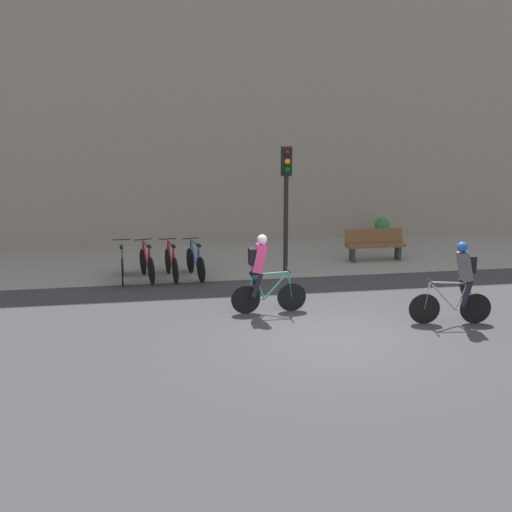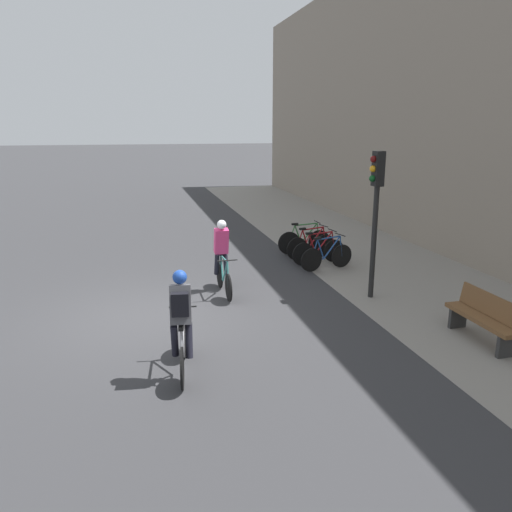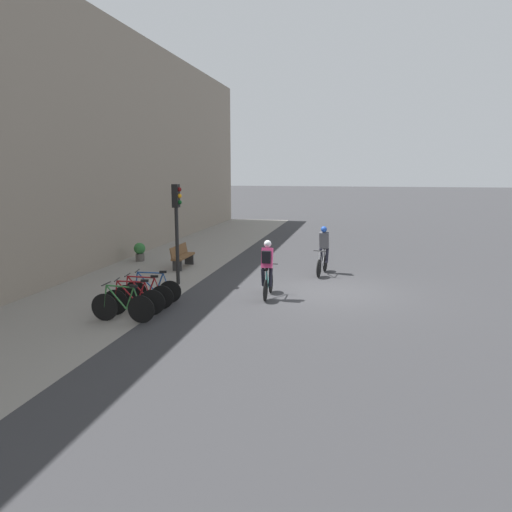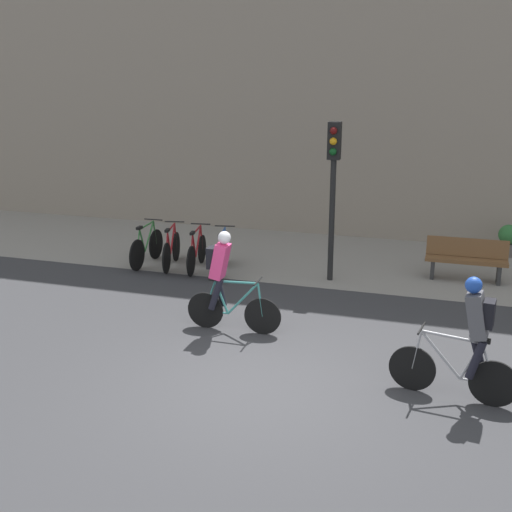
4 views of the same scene
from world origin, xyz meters
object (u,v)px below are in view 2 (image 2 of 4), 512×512
(cyclist_pink, at_px, (222,254))
(parked_bike_3, at_px, (327,256))
(bench, at_px, (485,317))
(parked_bike_0, at_px, (304,240))
(traffic_light_pole, at_px, (376,198))
(cyclist_grey, at_px, (181,321))
(parked_bike_1, at_px, (311,245))
(parked_bike_2, at_px, (319,250))

(cyclist_pink, height_order, parked_bike_3, cyclist_pink)
(parked_bike_3, distance_m, bench, 5.27)
(parked_bike_0, bearing_deg, cyclist_pink, -45.81)
(parked_bike_0, bearing_deg, traffic_light_pole, 1.61)
(cyclist_grey, height_order, bench, cyclist_grey)
(parked_bike_1, bearing_deg, cyclist_pink, -52.25)
(parked_bike_0, relative_size, parked_bike_3, 1.05)
(cyclist_pink, xyz_separation_m, cyclist_grey, (3.98, -1.37, -0.00))
(cyclist_pink, height_order, parked_bike_1, cyclist_pink)
(parked_bike_3, relative_size, bench, 0.96)
(parked_bike_3, bearing_deg, traffic_light_pole, 2.88)
(cyclist_pink, bearing_deg, parked_bike_3, 110.77)
(cyclist_pink, xyz_separation_m, traffic_light_pole, (1.21, 3.27, 1.38))
(parked_bike_2, bearing_deg, cyclist_grey, -37.96)
(parked_bike_2, bearing_deg, parked_bike_0, 179.96)
(parked_bike_0, xyz_separation_m, traffic_light_pole, (4.28, 0.12, 1.92))
(bench, bearing_deg, parked_bike_2, -170.15)
(parked_bike_0, xyz_separation_m, parked_bike_2, (1.25, -0.00, -0.02))
(parked_bike_2, xyz_separation_m, parked_bike_3, (0.62, 0.00, -0.00))
(cyclist_pink, xyz_separation_m, parked_bike_0, (-3.06, 3.15, -0.53))
(parked_bike_3, bearing_deg, cyclist_grey, -41.16)
(traffic_light_pole, bearing_deg, parked_bike_3, -177.12)
(cyclist_pink, bearing_deg, bench, 46.26)
(cyclist_grey, distance_m, parked_bike_1, 7.87)
(parked_bike_3, distance_m, traffic_light_pole, 3.09)
(parked_bike_1, bearing_deg, traffic_light_pole, 1.89)
(parked_bike_1, bearing_deg, cyclist_grey, -35.17)
(parked_bike_2, bearing_deg, parked_bike_3, 0.02)
(parked_bike_2, bearing_deg, bench, 9.85)
(parked_bike_0, bearing_deg, parked_bike_1, -0.01)
(traffic_light_pole, bearing_deg, bench, 17.73)
(cyclist_pink, distance_m, parked_bike_0, 4.43)
(cyclist_pink, xyz_separation_m, parked_bike_1, (-2.44, 3.15, -0.54))
(parked_bike_2, distance_m, parked_bike_3, 0.62)
(cyclist_grey, distance_m, bench, 5.55)
(parked_bike_1, distance_m, parked_bike_3, 1.25)
(parked_bike_1, bearing_deg, parked_bike_3, -0.03)
(cyclist_grey, relative_size, bench, 1.05)
(parked_bike_0, distance_m, parked_bike_2, 1.25)
(cyclist_pink, relative_size, parked_bike_3, 1.08)
(cyclist_grey, bearing_deg, parked_bike_3, 138.84)
(bench, bearing_deg, cyclist_pink, -133.74)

